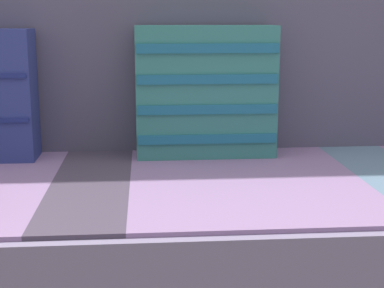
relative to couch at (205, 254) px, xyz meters
The scene contains 3 objects.
couch is the anchor object (origin of this frame).
sofa_backrest 0.62m from the couch, 90.00° to the left, with size 2.03×0.14×0.56m.
throw_pillow_striped 0.47m from the couch, 84.44° to the left, with size 0.40×0.14×0.38m.
Camera 1 is at (-0.15, -1.36, 0.84)m, focal length 55.00 mm.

